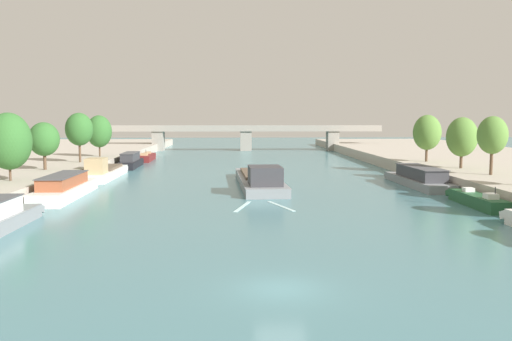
# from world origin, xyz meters

# --- Properties ---
(ground_plane) EXTENTS (400.00, 400.00, 0.00)m
(ground_plane) POSITION_xyz_m (0.00, 0.00, 0.00)
(ground_plane) COLOR teal
(barge_midriver) EXTENTS (5.86, 24.43, 3.06)m
(barge_midriver) POSITION_xyz_m (0.56, 39.24, 0.90)
(barge_midriver) COLOR gray
(barge_midriver) RESTS_ON ground
(wake_behind_barge) EXTENTS (5.59, 6.03, 0.03)m
(wake_behind_barge) POSITION_xyz_m (0.16, 24.47, 0.01)
(wake_behind_barge) COLOR silver
(wake_behind_barge) RESTS_ON ground
(moored_boat_left_lone) EXTENTS (3.55, 15.73, 2.50)m
(moored_boat_left_lone) POSITION_xyz_m (-20.09, 30.83, 1.05)
(moored_boat_left_lone) COLOR silver
(moored_boat_left_lone) RESTS_ON ground
(moored_boat_left_gap_after) EXTENTS (3.45, 16.58, 3.13)m
(moored_boat_left_gap_after) POSITION_xyz_m (-20.36, 48.61, 0.93)
(moored_boat_left_gap_after) COLOR silver
(moored_boat_left_gap_after) RESTS_ON ground
(moored_boat_left_upstream) EXTENTS (2.97, 12.88, 2.51)m
(moored_boat_left_upstream) POSITION_xyz_m (-20.07, 65.24, 1.05)
(moored_boat_left_upstream) COLOR black
(moored_boat_left_upstream) RESTS_ON ground
(moored_boat_left_far) EXTENTS (2.80, 11.91, 2.31)m
(moored_boat_left_far) POSITION_xyz_m (-19.80, 79.30, 0.64)
(moored_boat_left_far) COLOR maroon
(moored_boat_left_far) RESTS_ON ground
(moored_boat_right_far) EXTENTS (1.92, 10.26, 2.23)m
(moored_boat_right_far) POSITION_xyz_m (20.40, 23.90, 0.60)
(moored_boat_right_far) COLOR #235633
(moored_boat_right_far) RESTS_ON ground
(moored_boat_right_near) EXTENTS (3.84, 16.72, 2.44)m
(moored_boat_right_near) POSITION_xyz_m (19.98, 38.90, 1.02)
(moored_boat_right_near) COLOR gray
(moored_boat_right_near) RESTS_ON ground
(tree_left_nearest) EXTENTS (4.59, 4.59, 7.09)m
(tree_left_nearest) POSITION_xyz_m (-25.77, 30.99, 5.88)
(tree_left_nearest) COLOR brown
(tree_left_nearest) RESTS_ON quay_left
(tree_left_distant) EXTENTS (3.80, 3.80, 5.99)m
(tree_left_distant) POSITION_xyz_m (-26.45, 43.03, 5.61)
(tree_left_distant) COLOR brown
(tree_left_distant) RESTS_ON quay_left
(tree_left_third) EXTENTS (3.98, 3.98, 7.26)m
(tree_left_third) POSITION_xyz_m (-25.33, 54.37, 6.60)
(tree_left_third) COLOR brown
(tree_left_third) RESTS_ON quay_left
(tree_left_midway) EXTENTS (4.18, 4.18, 6.94)m
(tree_left_midway) POSITION_xyz_m (-25.41, 66.04, 6.01)
(tree_left_midway) COLOR brown
(tree_left_midway) RESTS_ON quay_left
(tree_right_third) EXTENTS (3.38, 3.38, 6.74)m
(tree_right_third) POSITION_xyz_m (27.04, 35.04, 6.31)
(tree_right_third) COLOR brown
(tree_right_third) RESTS_ON quay_right
(tree_right_second) EXTENTS (3.96, 3.96, 6.62)m
(tree_right_second) POSITION_xyz_m (26.95, 43.16, 5.82)
(tree_right_second) COLOR brown
(tree_right_second) RESTS_ON quay_right
(tree_right_by_lamp) EXTENTS (4.13, 4.13, 6.97)m
(tree_right_by_lamp) POSITION_xyz_m (26.21, 53.94, 6.10)
(tree_right_by_lamp) COLOR brown
(tree_right_by_lamp) RESTS_ON quay_right
(bridge_far) EXTENTS (68.01, 4.40, 6.38)m
(bridge_far) POSITION_xyz_m (0.00, 110.19, 4.15)
(bridge_far) COLOR gray
(bridge_far) RESTS_ON ground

